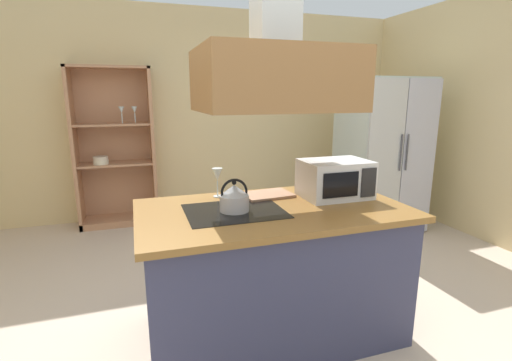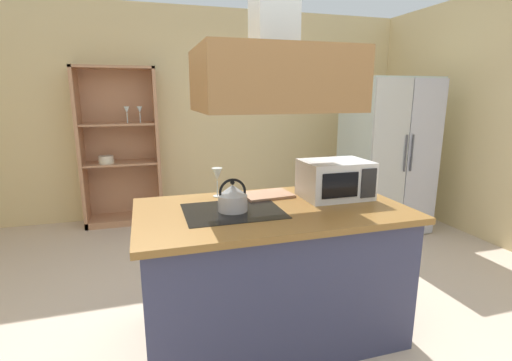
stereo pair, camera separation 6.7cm
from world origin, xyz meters
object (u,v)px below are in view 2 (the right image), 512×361
(refrigerator, at_px, (386,156))
(dish_cabinet, at_px, (121,155))
(wine_glass_on_counter, at_px, (217,176))
(cutting_board, at_px, (267,195))
(kettle, at_px, (233,198))
(microwave, at_px, (335,179))

(refrigerator, bearing_deg, dish_cabinet, 158.78)
(wine_glass_on_counter, bearing_deg, cutting_board, -14.52)
(refrigerator, height_order, kettle, refrigerator)
(microwave, bearing_deg, dish_cabinet, 120.38)
(dish_cabinet, relative_size, cutting_board, 5.68)
(dish_cabinet, height_order, cutting_board, dish_cabinet)
(refrigerator, bearing_deg, wine_glass_on_counter, -151.85)
(refrigerator, distance_m, wine_glass_on_counter, 2.57)
(kettle, xyz_separation_m, cutting_board, (0.32, 0.27, -0.08))
(refrigerator, xyz_separation_m, wine_glass_on_counter, (-2.26, -1.21, 0.15))
(kettle, relative_size, microwave, 0.44)
(dish_cabinet, bearing_deg, wine_glass_on_counter, -72.23)
(microwave, relative_size, wine_glass_on_counter, 2.23)
(kettle, distance_m, cutting_board, 0.42)
(refrigerator, distance_m, cutting_board, 2.32)
(refrigerator, xyz_separation_m, microwave, (-1.48, -1.47, 0.13))
(kettle, height_order, microwave, microwave)
(dish_cabinet, height_order, kettle, dish_cabinet)
(refrigerator, bearing_deg, microwave, -135.22)
(cutting_board, bearing_deg, kettle, -139.24)
(cutting_board, relative_size, wine_glass_on_counter, 1.65)
(kettle, distance_m, microwave, 0.77)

